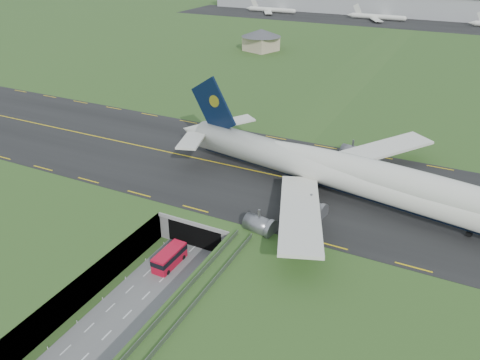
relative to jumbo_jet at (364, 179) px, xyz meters
The scene contains 10 objects.
ground 41.55m from the jumbo_jet, 132.67° to the right, with size 900.00×900.00×0.00m, color #2E5020.
airfield_deck 40.81m from the jumbo_jet, 132.67° to the right, with size 800.00×800.00×6.00m, color gray.
trench_road 47.12m from the jumbo_jet, 126.28° to the right, with size 12.00×75.00×0.20m, color slate.
taxiway 27.84m from the jumbo_jet, behind, with size 800.00×44.00×0.18m, color black.
tunnel_portal 30.96m from the jumbo_jet, 154.99° to the right, with size 17.00×22.30×6.00m.
guideway 51.41m from the jumbo_jet, 108.31° to the right, with size 3.00×53.00×7.05m.
jumbo_jet is the anchor object (origin of this frame).
shuttle_tram 41.16m from the jumbo_jet, 134.96° to the right, with size 3.09×7.77×3.15m.
service_building 146.71m from the jumbo_jet, 122.18° to the left, with size 23.97×23.97×10.29m.
cargo_terminal 271.47m from the jumbo_jet, 95.76° to the left, with size 320.00×67.00×15.60m.
Camera 1 is at (41.86, -56.10, 54.43)m, focal length 35.00 mm.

